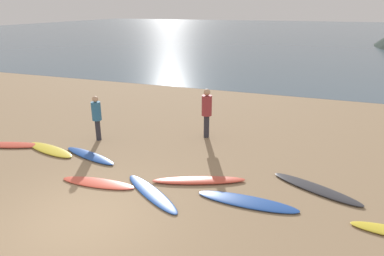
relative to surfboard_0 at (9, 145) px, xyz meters
The scene contains 12 objects.
ground_plane 8.88m from the surfboard_0, 54.60° to the left, with size 120.00×120.00×0.20m, color #997C5B.
ocean_water 60.76m from the surfboard_0, 85.14° to the left, with size 140.00×100.00×0.01m, color #475B6B.
surfboard_0 is the anchor object (origin of this frame).
surfboard_1 1.65m from the surfboard_0, ahead, with size 2.18×0.56×0.08m, color yellow.
surfboard_2 3.19m from the surfboard_0, ahead, with size 2.24×0.46×0.08m, color #1E479E.
surfboard_3 4.65m from the surfboard_0, 15.21° to the right, with size 2.14×0.51×0.06m, color #D84C38.
surfboard_4 6.21m from the surfboard_0, 11.14° to the right, with size 2.38×0.46×0.06m, color #1E479E.
surfboard_5 7.03m from the surfboard_0, ahead, with size 2.57×0.46×0.10m, color #D84C38.
surfboard_6 8.52m from the surfboard_0, ahead, with size 2.52×0.59×0.06m, color #1E479E.
surfboard_7 10.08m from the surfboard_0, ahead, with size 2.46×0.51×0.08m, color #333338.
person_0 3.17m from the surfboard_0, 31.38° to the left, with size 0.33×0.33×1.63m.
person_1 7.01m from the surfboard_0, 27.42° to the left, with size 0.37×0.37×1.82m.
Camera 1 is at (4.63, -5.42, 4.58)m, focal length 32.34 mm.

